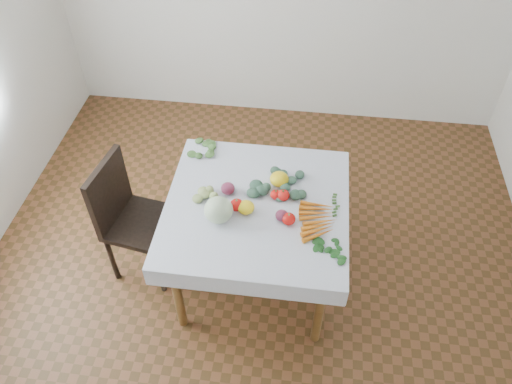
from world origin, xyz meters
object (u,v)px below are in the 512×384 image
carrot_bunch (318,219)px  heirloom_back (279,179)px  cabbage (219,210)px  table (257,216)px  chair (128,213)px

carrot_bunch → heirloom_back: bearing=132.4°
heirloom_back → carrot_bunch: size_ratio=0.37×
cabbage → table: bearing=34.1°
chair → table: bearing=-1.4°
cabbage → heirloom_back: (0.33, 0.34, -0.04)m
chair → carrot_bunch: 1.27m
table → carrot_bunch: carrot_bunch is taller
cabbage → chair: bearing=166.1°
cabbage → carrot_bunch: size_ratio=0.53×
carrot_bunch → cabbage: bearing=-174.7°
chair → heirloom_back: size_ratio=7.72×
chair → heirloom_back: 1.04m
table → carrot_bunch: size_ratio=3.05×
table → heirloom_back: bearing=59.0°
chair → cabbage: bearing=-13.9°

